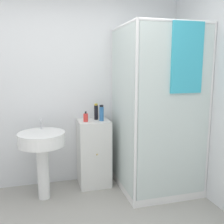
# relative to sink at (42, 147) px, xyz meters

# --- Properties ---
(wall_back) EXTENTS (6.40, 0.06, 2.50)m
(wall_back) POSITION_rel_sink_xyz_m (0.24, 0.45, 0.60)
(wall_back) COLOR silver
(wall_back) RESTS_ON ground_plane
(shower_enclosure) EXTENTS (0.94, 0.97, 2.07)m
(shower_enclosure) POSITION_rel_sink_xyz_m (1.38, -0.15, -0.09)
(shower_enclosure) COLOR white
(shower_enclosure) RESTS_ON ground_plane
(vanity_cabinet) EXTENTS (0.41, 0.41, 0.89)m
(vanity_cabinet) POSITION_rel_sink_xyz_m (0.66, 0.21, -0.21)
(vanity_cabinet) COLOR silver
(vanity_cabinet) RESTS_ON ground_plane
(sink) EXTENTS (0.55, 0.55, 0.95)m
(sink) POSITION_rel_sink_xyz_m (0.00, 0.00, 0.00)
(sink) COLOR white
(sink) RESTS_ON ground_plane
(soap_dispenser) EXTENTS (0.06, 0.06, 0.14)m
(soap_dispenser) POSITION_rel_sink_xyz_m (0.56, 0.17, 0.29)
(soap_dispenser) COLOR red
(soap_dispenser) RESTS_ON vanity_cabinet
(shampoo_bottle_tall_black) EXTENTS (0.05, 0.05, 0.21)m
(shampoo_bottle_tall_black) POSITION_rel_sink_xyz_m (0.71, 0.26, 0.34)
(shampoo_bottle_tall_black) COLOR black
(shampoo_bottle_tall_black) RESTS_ON vanity_cabinet
(shampoo_bottle_blue) EXTENTS (0.06, 0.06, 0.21)m
(shampoo_bottle_blue) POSITION_rel_sink_xyz_m (0.76, 0.16, 0.33)
(shampoo_bottle_blue) COLOR #2D66A3
(shampoo_bottle_blue) RESTS_ON vanity_cabinet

